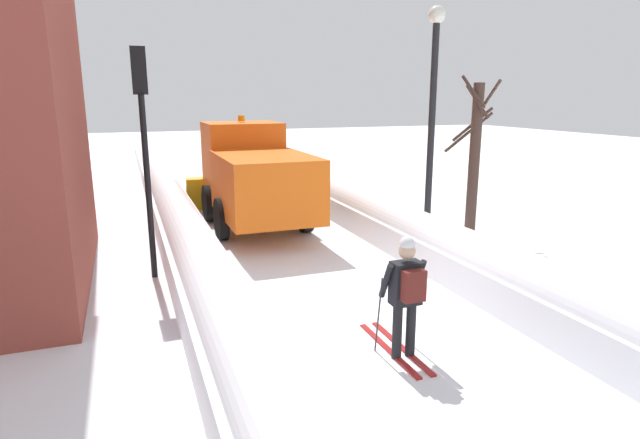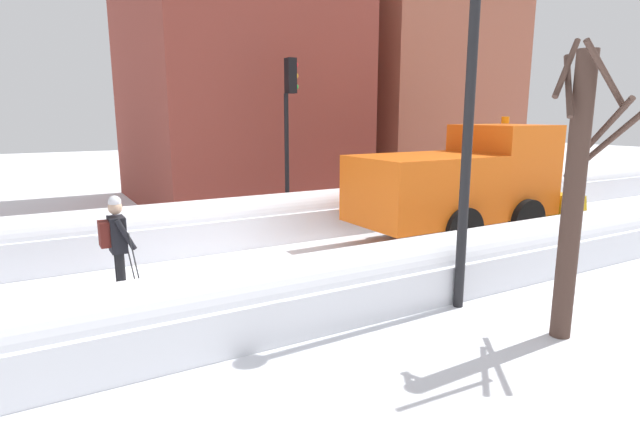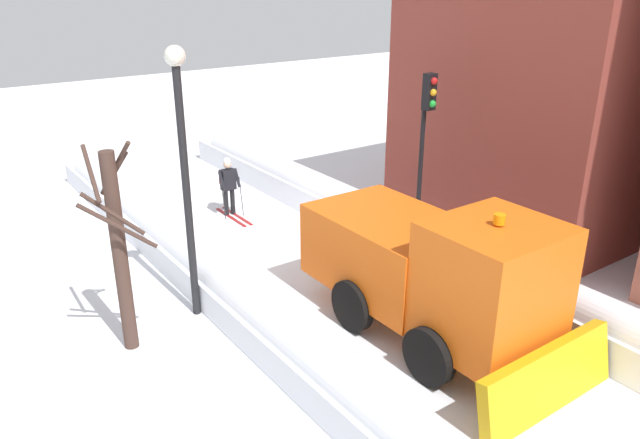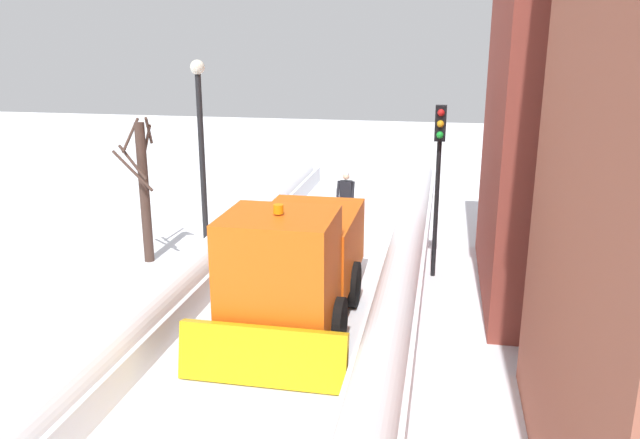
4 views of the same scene
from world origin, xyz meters
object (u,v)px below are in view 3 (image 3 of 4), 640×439
at_px(plow_truck, 434,271).
at_px(bare_tree_near, 119,248).
at_px(traffic_light_pole, 426,128).
at_px(street_lamp, 184,156).
at_px(skier, 228,183).

bearing_deg(plow_truck, bare_tree_near, -31.53).
xyz_separation_m(traffic_light_pole, street_lamp, (6.49, -0.14, 0.33)).
height_order(traffic_light_pole, street_lamp, street_lamp).
xyz_separation_m(skier, bare_tree_near, (4.94, 5.27, 1.14)).
relative_size(plow_truck, skier, 3.31).
xyz_separation_m(street_lamp, bare_tree_near, (1.61, 0.45, -1.41)).
distance_m(traffic_light_pole, bare_tree_near, 8.18).
relative_size(plow_truck, street_lamp, 1.06).
relative_size(traffic_light_pole, street_lamp, 0.81).
height_order(plow_truck, traffic_light_pole, traffic_light_pole).
relative_size(plow_truck, traffic_light_pole, 1.30).
xyz_separation_m(skier, street_lamp, (3.33, 4.82, 2.55)).
bearing_deg(skier, plow_truck, 91.20).
height_order(skier, street_lamp, street_lamp).
relative_size(skier, bare_tree_near, 0.43).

